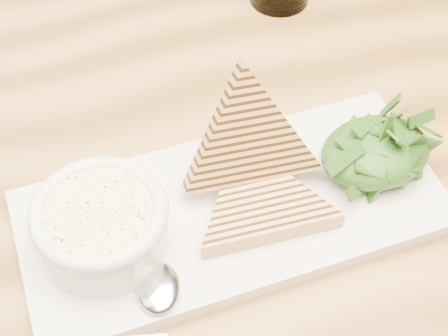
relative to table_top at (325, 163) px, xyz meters
name	(u,v)px	position (x,y,z in m)	size (l,w,h in m)	color
table_top	(325,163)	(0.00, 0.00, 0.00)	(1.09, 0.73, 0.04)	#AA803D
platter	(232,211)	(-0.12, -0.04, 0.03)	(0.39, 0.18, 0.02)	white
soup_bowl	(104,231)	(-0.24, -0.03, 0.06)	(0.11, 0.11, 0.04)	white
soup	(99,213)	(-0.24, -0.03, 0.09)	(0.09, 0.09, 0.01)	#FCEA99
bowl_rim	(99,212)	(-0.24, -0.03, 0.09)	(0.12, 0.12, 0.01)	white
sandwich_flat	(261,204)	(-0.10, -0.05, 0.05)	(0.15, 0.15, 0.02)	tan
sandwich_lean	(249,141)	(-0.09, -0.01, 0.09)	(0.15, 0.15, 0.08)	tan
salad_base	(375,152)	(0.02, -0.05, 0.06)	(0.11, 0.09, 0.04)	#163D12
arugula_pile	(376,148)	(0.02, -0.05, 0.06)	(0.11, 0.10, 0.05)	#335F18
spoon_bowl	(158,288)	(-0.22, -0.09, 0.04)	(0.04, 0.05, 0.01)	silver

